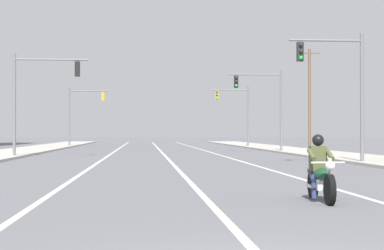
{
  "coord_description": "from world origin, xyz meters",
  "views": [
    {
      "loc": [
        -1.34,
        -6.75,
        1.5
      ],
      "look_at": [
        1.0,
        25.12,
        1.86
      ],
      "focal_mm": 62.33,
      "sensor_mm": 36.0,
      "label": 1
    }
  ],
  "objects_px": {
    "traffic_signal_mid_left": "(81,108)",
    "traffic_signal_near_right": "(342,79)",
    "traffic_signal_near_left": "(36,89)",
    "traffic_signal_mid_right": "(266,99)",
    "traffic_signal_far_right": "(238,108)",
    "utility_pole_right_far": "(310,97)",
    "motorcycle_with_rider": "(320,174)"
  },
  "relations": [
    {
      "from": "traffic_signal_mid_right",
      "to": "traffic_signal_mid_left",
      "type": "relative_size",
      "value": 1.0
    },
    {
      "from": "motorcycle_with_rider",
      "to": "traffic_signal_near_left",
      "type": "bearing_deg",
      "value": 111.55
    },
    {
      "from": "traffic_signal_mid_right",
      "to": "traffic_signal_mid_left",
      "type": "height_order",
      "value": "same"
    },
    {
      "from": "traffic_signal_near_right",
      "to": "traffic_signal_mid_right",
      "type": "xyz_separation_m",
      "value": [
        -0.16,
        18.58,
        0.03
      ]
    },
    {
      "from": "traffic_signal_far_right",
      "to": "utility_pole_right_far",
      "type": "height_order",
      "value": "utility_pole_right_far"
    },
    {
      "from": "utility_pole_right_far",
      "to": "traffic_signal_near_right",
      "type": "bearing_deg",
      "value": -101.28
    },
    {
      "from": "traffic_signal_near_right",
      "to": "utility_pole_right_far",
      "type": "relative_size",
      "value": 0.68
    },
    {
      "from": "motorcycle_with_rider",
      "to": "traffic_signal_mid_left",
      "type": "distance_m",
      "value": 57.31
    },
    {
      "from": "traffic_signal_near_right",
      "to": "traffic_signal_mid_left",
      "type": "relative_size",
      "value": 1.0
    },
    {
      "from": "motorcycle_with_rider",
      "to": "utility_pole_right_far",
      "type": "relative_size",
      "value": 0.24
    },
    {
      "from": "traffic_signal_mid_left",
      "to": "traffic_signal_near_right",
      "type": "bearing_deg",
      "value": -68.12
    },
    {
      "from": "traffic_signal_far_right",
      "to": "traffic_signal_near_right",
      "type": "bearing_deg",
      "value": -90.36
    },
    {
      "from": "traffic_signal_mid_left",
      "to": "utility_pole_right_far",
      "type": "xyz_separation_m",
      "value": [
        21.64,
        -10.99,
        0.69
      ]
    },
    {
      "from": "traffic_signal_near_right",
      "to": "traffic_signal_mid_right",
      "type": "relative_size",
      "value": 1.0
    },
    {
      "from": "traffic_signal_mid_left",
      "to": "traffic_signal_mid_right",
      "type": "bearing_deg",
      "value": -53.2
    },
    {
      "from": "traffic_signal_far_right",
      "to": "utility_pole_right_far",
      "type": "xyz_separation_m",
      "value": [
        5.49,
        -7.73,
        0.71
      ]
    },
    {
      "from": "traffic_signal_mid_right",
      "to": "traffic_signal_far_right",
      "type": "xyz_separation_m",
      "value": [
        0.39,
        17.81,
        -0.02
      ]
    },
    {
      "from": "traffic_signal_near_left",
      "to": "utility_pole_right_far",
      "type": "distance_m",
      "value": 28.93
    },
    {
      "from": "traffic_signal_near_right",
      "to": "motorcycle_with_rider",
      "type": "bearing_deg",
      "value": -108.43
    },
    {
      "from": "traffic_signal_near_right",
      "to": "traffic_signal_near_left",
      "type": "bearing_deg",
      "value": 149.49
    },
    {
      "from": "traffic_signal_mid_right",
      "to": "traffic_signal_far_right",
      "type": "bearing_deg",
      "value": 88.75
    },
    {
      "from": "traffic_signal_far_right",
      "to": "traffic_signal_near_left",
      "type": "bearing_deg",
      "value": -120.53
    },
    {
      "from": "utility_pole_right_far",
      "to": "motorcycle_with_rider",
      "type": "bearing_deg",
      "value": -103.96
    },
    {
      "from": "motorcycle_with_rider",
      "to": "traffic_signal_near_right",
      "type": "bearing_deg",
      "value": 71.57
    },
    {
      "from": "traffic_signal_mid_left",
      "to": "traffic_signal_far_right",
      "type": "distance_m",
      "value": 16.48
    },
    {
      "from": "traffic_signal_far_right",
      "to": "motorcycle_with_rider",
      "type": "bearing_deg",
      "value": -96.21
    },
    {
      "from": "traffic_signal_near_left",
      "to": "utility_pole_right_far",
      "type": "height_order",
      "value": "utility_pole_right_far"
    },
    {
      "from": "traffic_signal_far_right",
      "to": "utility_pole_right_far",
      "type": "relative_size",
      "value": 0.68
    },
    {
      "from": "traffic_signal_mid_right",
      "to": "utility_pole_right_far",
      "type": "height_order",
      "value": "utility_pole_right_far"
    },
    {
      "from": "motorcycle_with_rider",
      "to": "traffic_signal_mid_left",
      "type": "bearing_deg",
      "value": 100.47
    },
    {
      "from": "utility_pole_right_far",
      "to": "traffic_signal_mid_left",
      "type": "bearing_deg",
      "value": 153.07
    },
    {
      "from": "traffic_signal_near_right",
      "to": "traffic_signal_far_right",
      "type": "distance_m",
      "value": 36.39
    }
  ]
}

